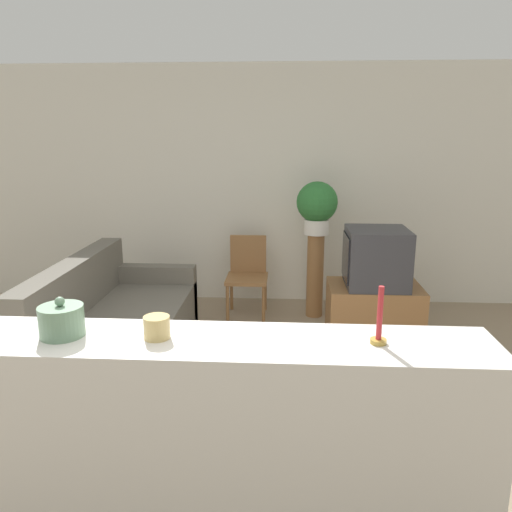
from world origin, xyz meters
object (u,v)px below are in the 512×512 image
object	(u,v)px
couch	(115,330)
potted_plant	(317,205)
television	(376,258)
wooden_chair	(247,272)
decorative_bowl	(62,321)

from	to	relation	value
couch	potted_plant	xyz separation A→B (m)	(1.76, 1.31, 0.90)
couch	potted_plant	bearing A→B (deg)	36.65
couch	television	distance (m)	2.42
wooden_chair	potted_plant	distance (m)	1.04
wooden_chair	potted_plant	bearing A→B (deg)	-1.87
wooden_chair	couch	bearing A→B (deg)	-127.56
potted_plant	decorative_bowl	world-z (taller)	potted_plant
wooden_chair	decorative_bowl	distance (m)	3.32
couch	television	bearing A→B (deg)	16.27
wooden_chair	decorative_bowl	xyz separation A→B (m)	(-0.57, -3.21, 0.66)
couch	wooden_chair	world-z (taller)	couch
couch	wooden_chair	size ratio (longest dim) A/B	2.27
potted_plant	decorative_bowl	distance (m)	3.44
couch	wooden_chair	bearing A→B (deg)	52.44
wooden_chair	potted_plant	world-z (taller)	potted_plant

